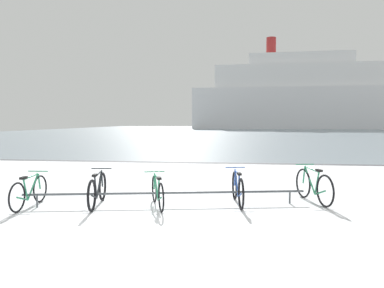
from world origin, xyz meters
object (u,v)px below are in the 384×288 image
object	(u,v)px
bicycle_1	(97,190)
bicycle_2	(157,192)
bicycle_3	(238,188)
ferry_ship	(302,98)
bicycle_0	(29,192)
bicycle_4	(313,186)

from	to	relation	value
bicycle_1	bicycle_2	distance (m)	1.34
bicycle_3	ferry_ship	world-z (taller)	ferry_ship
ferry_ship	bicycle_3	bearing A→B (deg)	-100.17
bicycle_0	ferry_ship	distance (m)	85.40
bicycle_1	ferry_ship	world-z (taller)	ferry_ship
bicycle_1	bicycle_3	size ratio (longest dim) A/B	1.01
bicycle_1	bicycle_3	bearing A→B (deg)	9.81
bicycle_0	bicycle_4	size ratio (longest dim) A/B	0.96
bicycle_0	bicycle_1	world-z (taller)	bicycle_1
bicycle_0	bicycle_4	bearing A→B (deg)	11.75
bicycle_1	ferry_ship	size ratio (longest dim) A/B	0.03
bicycle_0	bicycle_4	distance (m)	6.37
bicycle_1	bicycle_4	size ratio (longest dim) A/B	1.03
bicycle_3	bicycle_0	bearing A→B (deg)	-169.36
bicycle_4	ferry_ship	xyz separation A→B (m)	(12.99, 81.62, 6.91)
bicycle_0	bicycle_2	distance (m)	2.79
bicycle_3	ferry_ship	size ratio (longest dim) A/B	0.03
bicycle_2	bicycle_4	xyz separation A→B (m)	(3.47, 0.93, 0.04)
bicycle_1	ferry_ship	bearing A→B (deg)	77.84
bicycle_1	bicycle_4	distance (m)	4.91
bicycle_0	bicycle_1	xyz separation A→B (m)	(1.42, 0.31, 0.01)
bicycle_2	bicycle_4	size ratio (longest dim) A/B	0.91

